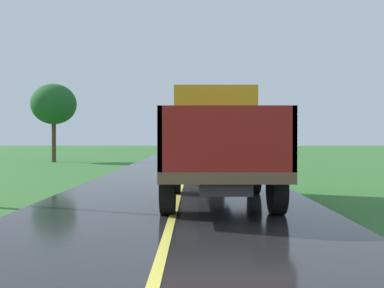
% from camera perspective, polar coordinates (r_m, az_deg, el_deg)
% --- Properties ---
extents(banana_truck_near, '(2.38, 5.82, 2.80)m').
position_cam_1_polar(banana_truck_near, '(11.27, 3.21, 0.32)').
color(banana_truck_near, '#2D2D30').
rests_on(banana_truck_near, road_surface).
extents(banana_truck_far, '(2.38, 5.81, 2.80)m').
position_cam_1_polar(banana_truck_far, '(24.78, 0.83, 0.52)').
color(banana_truck_far, '#2D2D30').
rests_on(banana_truck_far, road_surface).
extents(roadside_tree_mid_right, '(2.95, 2.95, 5.15)m').
position_cam_1_polar(roadside_tree_mid_right, '(31.65, -16.78, 4.73)').
color(roadside_tree_mid_right, '#4C3823').
rests_on(roadside_tree_mid_right, ground).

